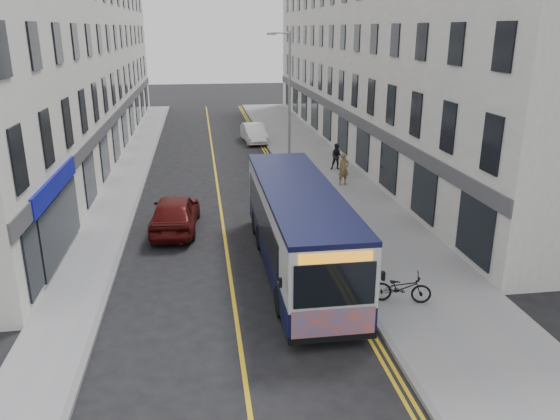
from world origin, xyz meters
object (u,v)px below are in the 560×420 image
object	(u,v)px
streetlamp	(288,99)
city_bus	(298,225)
car_maroon	(175,212)
bicycle	(402,288)
pedestrian_far	(337,157)
pedestrian_near	(344,169)
car_white	(254,133)

from	to	relation	value
streetlamp	city_bus	bearing A→B (deg)	-97.70
streetlamp	car_maroon	distance (m)	11.03
bicycle	pedestrian_far	world-z (taller)	pedestrian_far
streetlamp	city_bus	world-z (taller)	streetlamp
city_bus	pedestrian_far	bearing A→B (deg)	70.36
city_bus	pedestrian_near	size ratio (longest dim) A/B	6.07
pedestrian_far	car_maroon	world-z (taller)	pedestrian_far
pedestrian_near	car_white	xyz separation A→B (m)	(-3.52, 12.76, -0.30)
pedestrian_far	car_maroon	xyz separation A→B (m)	(-9.19, -8.73, -0.11)
car_white	car_maroon	size ratio (longest dim) A/B	0.90
city_bus	pedestrian_far	distance (m)	14.26
pedestrian_far	car_white	distance (m)	10.27
city_bus	pedestrian_near	distance (m)	11.03
streetlamp	pedestrian_far	bearing A→B (deg)	6.14
city_bus	car_maroon	bearing A→B (deg)	133.23
pedestrian_far	bicycle	bearing A→B (deg)	-88.76
car_white	bicycle	bearing A→B (deg)	-90.32
pedestrian_far	car_maroon	size ratio (longest dim) A/B	0.34
bicycle	car_white	xyz separation A→B (m)	(-1.89, 25.93, 0.10)
streetlamp	car_white	xyz separation A→B (m)	(-0.97, 9.79, -3.69)
streetlamp	pedestrian_near	bearing A→B (deg)	-49.33
city_bus	pedestrian_far	xyz separation A→B (m)	(4.79, 13.41, -0.77)
city_bus	pedestrian_near	xyz separation A→B (m)	(4.32, 10.12, -0.68)
pedestrian_far	car_white	size ratio (longest dim) A/B	0.37
city_bus	car_white	xyz separation A→B (m)	(0.80, 22.88, -0.98)
bicycle	car_maroon	bearing A→B (deg)	58.17
city_bus	car_white	distance (m)	22.91
streetlamp	bicycle	world-z (taller)	streetlamp
streetlamp	car_white	bearing A→B (deg)	95.65
streetlamp	car_maroon	xyz separation A→B (m)	(-6.17, -8.41, -3.60)
pedestrian_near	car_maroon	xyz separation A→B (m)	(-8.72, -5.44, -0.20)
pedestrian_near	car_maroon	world-z (taller)	pedestrian_near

